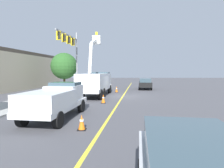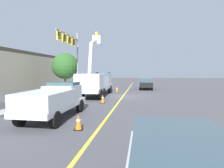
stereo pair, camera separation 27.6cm
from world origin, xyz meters
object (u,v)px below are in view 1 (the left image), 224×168
traffic_cone_leading (82,122)px  traffic_cone_mid_rear (117,89)px  traffic_signal_mast (71,48)px  service_pickup_truck (56,100)px  passing_minivan (145,83)px  utility_bucket_truck (96,82)px  traffic_cone_mid_front (103,99)px

traffic_cone_leading → traffic_cone_mid_rear: 15.95m
traffic_signal_mast → service_pickup_truck: bearing=-170.6°
passing_minivan → traffic_signal_mast: 12.34m
utility_bucket_truck → traffic_signal_mast: size_ratio=1.01×
traffic_cone_leading → traffic_signal_mast: (16.12, 4.22, 5.53)m
passing_minivan → traffic_cone_mid_rear: 6.33m
utility_bucket_truck → traffic_signal_mast: traffic_signal_mast is taller
service_pickup_truck → traffic_signal_mast: traffic_signal_mast is taller
utility_bucket_truck → traffic_cone_leading: (-12.39, -0.56, -1.26)m
traffic_cone_mid_front → traffic_cone_mid_rear: bearing=-8.4°
traffic_cone_leading → passing_minivan: bearing=-17.3°
utility_bucket_truck → traffic_cone_mid_rear: utility_bucket_truck is taller
utility_bucket_truck → service_pickup_truck: 10.33m
traffic_cone_mid_rear → utility_bucket_truck: bearing=145.5°
utility_bucket_truck → passing_minivan: (7.86, -6.88, -0.64)m
traffic_cone_mid_front → traffic_signal_mast: (8.69, 4.79, 5.50)m
passing_minivan → utility_bucket_truck: bearing=138.8°
utility_bucket_truck → service_pickup_truck: utility_bucket_truck is taller
service_pickup_truck → traffic_cone_leading: service_pickup_truck is taller
passing_minivan → traffic_cone_mid_front: passing_minivan is taller
traffic_signal_mast → utility_bucket_truck: bearing=-135.6°
traffic_cone_leading → traffic_cone_mid_front: bearing=-4.4°
utility_bucket_truck → traffic_cone_mid_rear: size_ratio=10.36×
passing_minivan → traffic_signal_mast: (-4.14, 10.53, 4.92)m
passing_minivan → traffic_cone_leading: (-20.25, 6.31, -0.61)m
service_pickup_truck → passing_minivan: service_pickup_truck is taller
utility_bucket_truck → traffic_cone_leading: size_ratio=11.50×
traffic_cone_leading → traffic_cone_mid_front: traffic_cone_mid_front is taller
utility_bucket_truck → service_pickup_truck: (-10.23, 1.34, -0.50)m
traffic_cone_mid_front → traffic_cone_mid_rear: 8.51m
utility_bucket_truck → traffic_cone_mid_rear: (3.46, -2.38, -1.22)m
traffic_cone_mid_rear → traffic_signal_mast: size_ratio=0.10×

